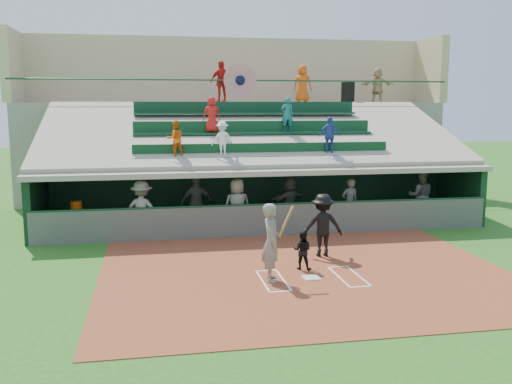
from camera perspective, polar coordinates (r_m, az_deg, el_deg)
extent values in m
plane|color=#205718|center=(15.17, 5.54, -8.65)|extent=(100.00, 100.00, 0.00)
cube|color=brown|center=(15.62, 5.03, -8.08)|extent=(11.00, 9.00, 0.02)
cube|color=silver|center=(15.16, 5.54, -8.53)|extent=(0.43, 0.43, 0.03)
cube|color=white|center=(14.98, 2.75, -8.75)|extent=(0.05, 1.80, 0.01)
cube|color=white|center=(15.38, 8.26, -8.37)|extent=(0.05, 1.80, 0.01)
cube|color=white|center=(14.87, 0.66, -8.88)|extent=(0.05, 1.80, 0.01)
cube|color=silver|center=(15.56, 10.20, -8.22)|extent=(0.05, 1.80, 0.01)
cube|color=white|center=(15.76, 1.01, -7.85)|extent=(0.60, 0.05, 0.01)
cube|color=white|center=(16.28, 8.16, -7.40)|extent=(0.60, 0.05, 0.01)
cube|color=white|center=(14.09, 2.48, -9.90)|extent=(0.60, 0.05, 0.01)
cube|color=white|center=(14.66, 10.42, -9.29)|extent=(0.60, 0.05, 0.01)
cube|color=gray|center=(21.52, 0.60, -3.33)|extent=(16.00, 3.50, 0.04)
cube|color=gray|center=(27.79, -2.06, 4.17)|extent=(20.00, 3.00, 4.60)
cube|color=#535953|center=(19.73, 1.57, -2.87)|extent=(16.00, 0.06, 1.10)
cylinder|color=#133B20|center=(19.63, 1.58, -1.24)|extent=(16.00, 0.08, 0.08)
cube|color=black|center=(23.02, -0.23, 0.20)|extent=(16.00, 0.25, 2.20)
cube|color=black|center=(21.31, -21.02, -1.08)|extent=(0.25, 3.50, 2.20)
cube|color=#10311D|center=(24.14, 19.58, 0.09)|extent=(0.25, 3.50, 2.20)
cube|color=gray|center=(21.17, 0.61, 2.45)|extent=(16.40, 3.90, 0.18)
cube|color=gray|center=(24.72, -0.95, 0.91)|extent=(16.40, 3.50, 2.30)
cube|color=gray|center=(26.21, -1.55, 3.89)|extent=(16.40, 0.30, 4.60)
cube|color=gray|center=(22.88, -0.28, 6.07)|extent=(16.40, 6.51, 2.37)
cube|color=#0D3D1D|center=(20.59, 0.90, 3.53)|extent=(9.40, 0.42, 0.08)
cube|color=#0C361B|center=(20.76, 0.80, 4.30)|extent=(9.40, 0.06, 0.45)
cube|color=#0D3921|center=(22.40, -0.05, 5.88)|extent=(9.40, 0.42, 0.08)
cube|color=#0D3C1F|center=(22.58, -0.14, 6.56)|extent=(9.40, 0.06, 0.45)
cube|color=#0D3A21|center=(24.24, -0.87, 7.87)|extent=(9.40, 0.42, 0.08)
cube|color=#0B321E|center=(24.44, -0.95, 8.49)|extent=(9.40, 0.06, 0.45)
imported|color=#DD610D|center=(20.25, -8.09, 5.28)|extent=(0.72, 0.62, 1.28)
imported|color=white|center=(20.39, -3.40, 5.34)|extent=(0.90, 0.65, 1.25)
imported|color=#2843A2|center=(21.25, 7.40, 5.60)|extent=(0.87, 0.51, 1.38)
imported|color=red|center=(22.23, -4.45, 7.72)|extent=(0.71, 0.49, 1.38)
imported|color=#176669|center=(22.74, 3.13, 7.72)|extent=(0.51, 0.35, 1.36)
cylinder|color=#154325|center=(26.23, -1.62, 11.11)|extent=(20.00, 0.07, 0.07)
cylinder|color=#B3191F|center=(26.21, -1.61, 11.11)|extent=(1.50, 0.06, 1.50)
sphere|color=#0D0F35|center=(26.19, -1.60, 11.11)|extent=(0.44, 0.44, 0.44)
cube|color=tan|center=(29.23, -2.54, 12.04)|extent=(20.00, 0.40, 3.20)
cube|color=tan|center=(28.09, -23.17, 11.49)|extent=(0.40, 3.00, 3.20)
cube|color=tan|center=(30.83, 17.01, 11.50)|extent=(0.40, 3.00, 3.20)
imported|color=#61635E|center=(14.65, 1.55, -5.05)|extent=(0.56, 0.78, 2.03)
cylinder|color=olive|center=(14.45, 3.04, -2.94)|extent=(0.56, 0.54, 0.75)
sphere|color=olive|center=(14.62, 2.05, -4.20)|extent=(0.10, 0.10, 0.10)
imported|color=black|center=(15.80, 4.65, -5.83)|extent=(0.64, 0.58, 1.07)
imported|color=black|center=(17.16, 6.67, -3.30)|extent=(1.27, 0.79, 1.88)
cube|color=olive|center=(22.68, -0.35, -2.01)|extent=(15.73, 5.72, 0.49)
cube|color=white|center=(20.93, -17.46, -2.95)|extent=(1.05, 0.93, 0.77)
cylinder|color=#E55B0D|center=(20.80, -17.53, -1.41)|extent=(0.39, 0.39, 0.39)
imported|color=#5F625C|center=(19.50, -11.33, -1.76)|extent=(1.41, 1.03, 1.97)
imported|color=#575A55|center=(20.91, -5.96, -1.00)|extent=(1.16, 0.57, 1.92)
imported|color=#5B5D58|center=(19.79, -1.89, -1.45)|extent=(1.00, 0.69, 1.96)
imported|color=#5A5D58|center=(21.87, 3.36, -0.78)|extent=(1.64, 1.26, 1.73)
imported|color=#555652|center=(21.31, 9.36, -1.06)|extent=(0.70, 0.51, 1.79)
imported|color=#595C57|center=(22.91, 16.12, -0.36)|extent=(1.15, 1.02, 1.98)
cylinder|color=black|center=(28.17, 9.17, 9.80)|extent=(0.65, 0.65, 0.97)
imported|color=red|center=(26.43, -3.44, 10.95)|extent=(1.18, 0.73, 1.88)
imported|color=#DA4F0C|center=(27.95, 4.68, 10.72)|extent=(1.02, 0.85, 1.79)
imported|color=tan|center=(29.24, 12.06, 10.39)|extent=(1.65, 1.07, 1.70)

